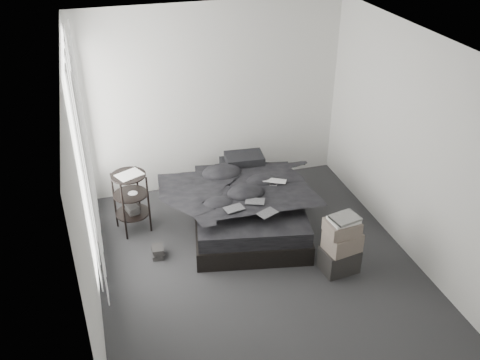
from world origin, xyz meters
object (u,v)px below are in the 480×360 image
object	(u,v)px
box_lower	(339,259)
side_stand	(131,203)
bed	(248,217)
laptop	(274,178)

from	to	relation	value
box_lower	side_stand	bearing A→B (deg)	145.66
side_stand	box_lower	bearing A→B (deg)	-34.34
bed	laptop	xyz separation A→B (m)	(0.33, -0.02, 0.54)
bed	box_lower	bearing A→B (deg)	-46.03
side_stand	box_lower	xyz separation A→B (m)	(2.17, -1.48, -0.25)
bed	side_stand	bearing A→B (deg)	177.97
box_lower	bed	bearing A→B (deg)	122.82
bed	box_lower	size ratio (longest dim) A/B	4.51
laptop	side_stand	world-z (taller)	side_stand
laptop	box_lower	bearing A→B (deg)	-41.04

